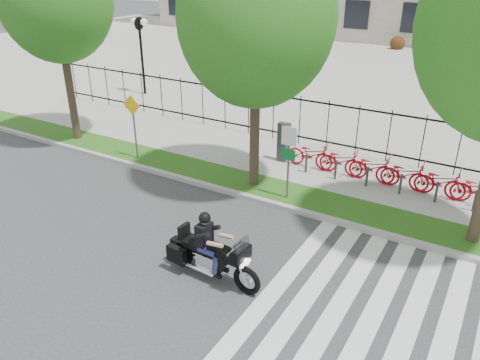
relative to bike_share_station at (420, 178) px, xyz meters
The scene contains 13 objects.
ground 8.27m from the bike_share_station, 119.14° to the right, with size 120.00×120.00×0.00m, color #343437.
curb 5.10m from the bike_share_station, 142.33° to the right, with size 60.00×0.20×0.15m, color #A19E97.
grass_verge 4.64m from the bike_share_station, 150.74° to the right, with size 60.00×1.50×0.15m, color #235314.
sidewalk 4.06m from the bike_share_station, behind, with size 60.00×3.50×0.15m, color #9E9D94.
plaza 18.26m from the bike_share_station, 102.70° to the left, with size 80.00×34.00×0.10m, color #9E9D94.
crosswalk_stripes 7.27m from the bike_share_station, 83.57° to the right, with size 5.70×8.00×0.01m, color silver, non-canonical shape.
iron_fence 4.51m from the bike_share_station, 153.49° to the left, with size 30.00×0.06×2.00m, color black, non-canonical shape.
lamp_post_left 16.91m from the bike_share_station, 163.31° to the left, with size 1.06×0.70×4.25m.
street_tree_1 7.31m from the bike_share_station, 155.49° to the right, with size 4.72×4.72×8.14m.
bike_share_station is the anchor object (origin of this frame).
sign_pole_regulatory 4.52m from the bike_share_station, 143.33° to the right, with size 0.50×0.09×2.50m.
sign_pole_warning 10.26m from the bike_share_station, 165.15° to the right, with size 0.78×0.09×2.49m.
motorcycle_rider 7.88m from the bike_share_station, 115.26° to the right, with size 2.78×0.84×2.14m.
Camera 1 is at (6.06, -7.57, 7.13)m, focal length 35.00 mm.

